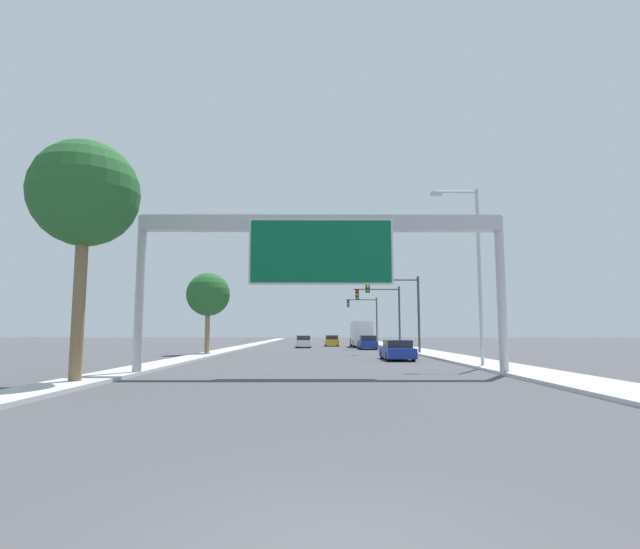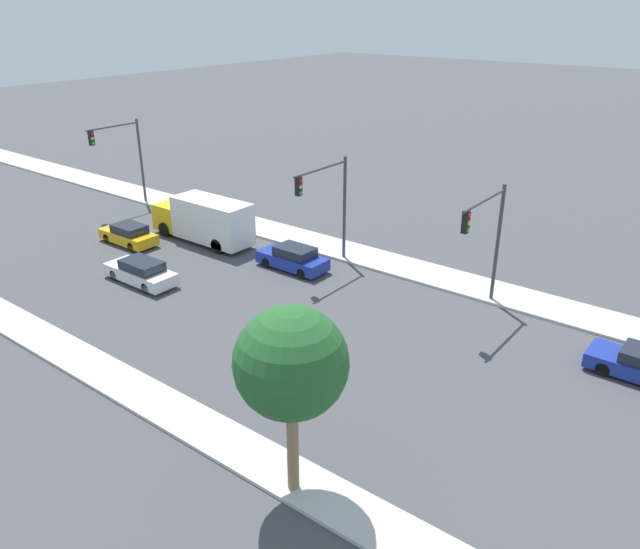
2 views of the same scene
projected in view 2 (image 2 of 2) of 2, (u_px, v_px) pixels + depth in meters
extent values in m
cube|color=beige|center=(223.00, 217.00, 47.43)|extent=(3.00, 120.00, 0.15)
cube|color=gold|center=(128.00, 236.00, 42.27)|extent=(1.77, 4.32, 0.69)
cube|color=#1E232D|center=(129.00, 229.00, 41.90)|extent=(1.56, 2.25, 0.53)
cylinder|color=black|center=(107.00, 238.00, 42.54)|extent=(0.22, 0.64, 0.64)
cylinder|color=black|center=(126.00, 232.00, 43.66)|extent=(0.22, 0.64, 0.64)
cylinder|color=black|center=(132.00, 247.00, 41.04)|extent=(0.22, 0.64, 0.64)
cylinder|color=black|center=(151.00, 240.00, 42.17)|extent=(0.22, 0.64, 0.64)
cube|color=navy|center=(292.00, 260.00, 38.33)|extent=(1.81, 4.52, 0.74)
cube|color=#1E232D|center=(295.00, 251.00, 37.94)|extent=(1.59, 2.35, 0.56)
cylinder|color=black|center=(267.00, 262.00, 38.63)|extent=(0.22, 0.64, 0.64)
cylinder|color=black|center=(284.00, 255.00, 39.78)|extent=(0.22, 0.64, 0.64)
cylinder|color=black|center=(302.00, 273.00, 37.06)|extent=(0.22, 0.64, 0.64)
cylinder|color=black|center=(318.00, 265.00, 38.21)|extent=(0.22, 0.64, 0.64)
cylinder|color=black|center=(603.00, 369.00, 27.45)|extent=(0.22, 0.64, 0.64)
cylinder|color=black|center=(613.00, 354.00, 28.64)|extent=(0.22, 0.64, 0.64)
cube|color=silver|center=(141.00, 274.00, 36.46)|extent=(1.78, 4.76, 0.70)
cube|color=#1E232D|center=(142.00, 265.00, 36.07)|extent=(1.56, 2.48, 0.54)
cylinder|color=black|center=(115.00, 275.00, 36.80)|extent=(0.22, 0.64, 0.64)
cylinder|color=black|center=(136.00, 267.00, 37.93)|extent=(0.22, 0.64, 0.64)
cylinder|color=black|center=(146.00, 288.00, 35.15)|extent=(0.22, 0.64, 0.64)
cylinder|color=black|center=(168.00, 279.00, 36.28)|extent=(0.22, 0.64, 0.64)
cube|color=yellow|center=(174.00, 216.00, 44.17)|extent=(2.13, 2.22, 1.80)
cube|color=silver|center=(212.00, 220.00, 41.75)|extent=(2.31, 5.72, 2.79)
cylinder|color=black|center=(165.00, 229.00, 43.66)|extent=(0.28, 1.00, 1.00)
cylinder|color=black|center=(187.00, 222.00, 45.13)|extent=(0.28, 1.00, 1.00)
cylinder|color=black|center=(217.00, 246.00, 40.70)|extent=(0.28, 1.00, 1.00)
cylinder|color=black|center=(239.00, 237.00, 42.17)|extent=(0.28, 1.00, 1.00)
cylinder|color=#3D3D3F|center=(497.00, 245.00, 33.10)|extent=(0.20, 0.20, 6.62)
cylinder|color=#3D3D3F|center=(485.00, 201.00, 30.18)|extent=(4.72, 0.14, 0.14)
cube|color=black|center=(466.00, 222.00, 28.97)|extent=(0.35, 0.28, 1.05)
cylinder|color=red|center=(470.00, 216.00, 28.74)|extent=(0.22, 0.04, 0.22)
cylinder|color=yellow|center=(469.00, 223.00, 28.88)|extent=(0.22, 0.04, 0.22)
cylinder|color=green|center=(468.00, 230.00, 29.02)|extent=(0.22, 0.04, 0.22)
cylinder|color=#3D3D3F|center=(344.00, 209.00, 38.68)|extent=(0.20, 0.20, 6.65)
cylinder|color=#3D3D3F|center=(321.00, 169.00, 35.72)|extent=(4.82, 0.14, 0.14)
cube|color=black|center=(299.00, 186.00, 34.48)|extent=(0.35, 0.28, 1.05)
cylinder|color=red|center=(301.00, 181.00, 34.25)|extent=(0.22, 0.04, 0.22)
cylinder|color=yellow|center=(301.00, 187.00, 34.39)|extent=(0.22, 0.04, 0.22)
cylinder|color=green|center=(301.00, 193.00, 34.54)|extent=(0.22, 0.04, 0.22)
cylinder|color=#3D3D3F|center=(141.00, 161.00, 49.84)|extent=(0.20, 0.20, 6.79)
cylinder|color=#3D3D3F|center=(112.00, 127.00, 46.96)|extent=(4.50, 0.14, 0.14)
cube|color=black|center=(91.00, 138.00, 45.82)|extent=(0.35, 0.28, 1.05)
cylinder|color=red|center=(92.00, 134.00, 45.59)|extent=(0.22, 0.04, 0.22)
cylinder|color=yellow|center=(93.00, 138.00, 45.73)|extent=(0.22, 0.04, 0.22)
cylinder|color=green|center=(93.00, 143.00, 45.87)|extent=(0.22, 0.04, 0.22)
cylinder|color=#8C704C|center=(292.00, 429.00, 20.11)|extent=(0.39, 0.39, 5.02)
sphere|color=#235B28|center=(291.00, 363.00, 19.10)|extent=(3.63, 3.63, 3.63)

